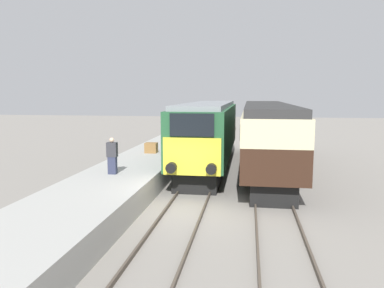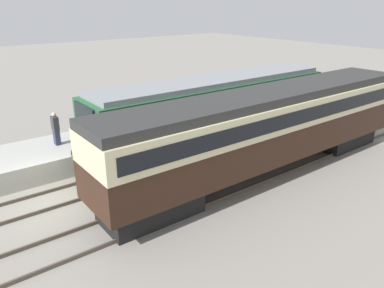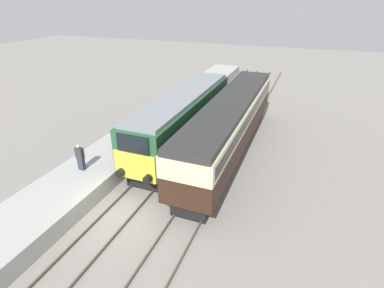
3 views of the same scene
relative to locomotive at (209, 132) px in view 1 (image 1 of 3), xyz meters
The scene contains 8 objects.
ground_plane 8.92m from the locomotive, 90.00° to the right, with size 120.00×120.00×0.00m, color gray.
platform_left 3.77m from the locomotive, 168.88° to the right, with size 3.50×50.00×0.99m.
rails_near_track 4.22m from the locomotive, 90.00° to the right, with size 1.51×60.00×0.14m.
rails_far_track 5.42m from the locomotive, 47.02° to the right, with size 1.50×60.00×0.14m.
locomotive is the anchor object (origin of this frame).
passenger_carriage 3.41m from the locomotive, ahead, with size 2.75×16.67×3.88m.
person_on_platform 7.77m from the locomotive, 116.54° to the right, with size 0.44×0.26×1.60m.
luggage_crate 3.57m from the locomotive, 164.20° to the right, with size 0.70×0.56×0.60m.
Camera 1 is at (2.36, -13.57, 4.45)m, focal length 35.00 mm.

